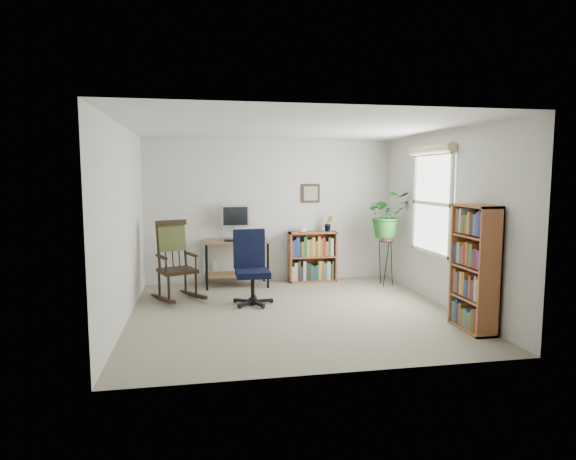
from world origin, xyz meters
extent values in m
cube|color=gray|center=(0.00, 0.00, 0.00)|extent=(4.20, 4.00, 0.00)
cube|color=silver|center=(0.00, 0.00, 2.40)|extent=(4.20, 4.00, 0.00)
cube|color=silver|center=(0.00, 2.00, 1.20)|extent=(4.20, 0.00, 2.40)
cube|color=silver|center=(0.00, -2.00, 1.20)|extent=(4.20, 0.00, 2.40)
cube|color=silver|center=(-2.10, 0.00, 1.20)|extent=(0.00, 4.00, 2.40)
cube|color=silver|center=(2.10, 0.00, 1.20)|extent=(0.00, 4.00, 2.40)
cube|color=black|center=(-0.62, 1.58, 0.77)|extent=(0.40, 0.15, 0.02)
imported|color=#256B27|center=(1.80, 1.31, 1.53)|extent=(1.69, 1.88, 1.46)
imported|color=#256B27|center=(0.96, 1.83, 0.91)|extent=(0.13, 0.24, 0.11)
camera|label=1|loc=(-1.17, -6.06, 1.78)|focal=30.00mm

